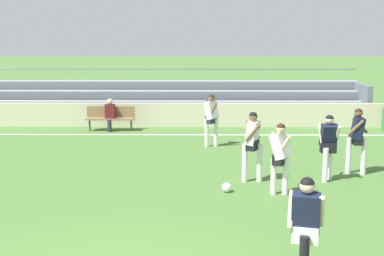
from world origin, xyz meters
The scene contains 12 objects.
field_line_sideline centered at (0.00, 11.59, 0.00)m, with size 44.00×0.12×0.01m, color white.
sideline_wall centered at (0.00, 13.29, 0.46)m, with size 48.00×0.16×0.92m, color beige.
bleacher_stand centered at (-3.56, 15.36, 0.85)m, with size 23.75×2.47×2.07m.
bench_near_wall_gap centered at (-2.03, 12.43, 0.55)m, with size 1.80×0.40×0.90m.
spectator_seated centered at (-2.03, 12.31, 0.70)m, with size 0.36×0.42×1.21m.
player_white_dropping_back centered at (2.55, 5.65, 1.03)m, with size 0.49×0.67×1.72m.
player_white_on_ball centered at (3.05, 4.65, 0.96)m, with size 0.54×0.64×1.62m.
player_dark_pressing_high centered at (4.40, 5.75, 0.97)m, with size 0.45×0.55×1.63m.
player_dark_overlapping centered at (5.29, 6.41, 1.02)m, with size 0.65×0.46×1.70m.
player_dark_wide_left centered at (2.71, 0.29, 0.96)m, with size 0.55×0.43×1.63m.
player_white_challenging centered at (1.66, 9.65, 1.00)m, with size 0.51×0.66×1.68m.
soccer_ball centered at (1.89, 4.79, 0.11)m, with size 0.22×0.22×0.22m, color white.
Camera 1 is at (1.23, -6.40, 3.51)m, focal length 47.86 mm.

